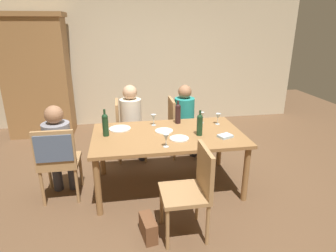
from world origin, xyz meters
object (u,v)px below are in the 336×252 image
at_px(chair_far_left, 126,126).
at_px(chair_far_right, 179,123).
at_px(wine_bottle_short_olive, 105,124).
at_px(person_man_bearded, 59,145).
at_px(handbag, 148,228).
at_px(wine_glass_near_right, 154,118).
at_px(dining_table, 168,139).
at_px(dinner_plate_guest_left, 164,131).
at_px(person_man_guest, 186,115).
at_px(wine_bottle_tall_green, 200,124).
at_px(wine_bottle_dark_red, 178,113).
at_px(wine_glass_near_left, 218,117).
at_px(chair_left_end, 57,155).
at_px(wine_glass_centre, 166,138).
at_px(armoire_cabinet, 37,76).
at_px(person_woman_host, 133,117).
at_px(chair_near, 193,186).
at_px(wine_glass_far, 202,115).

relative_size(chair_far_left, chair_far_right, 1.00).
bearing_deg(wine_bottle_short_olive, person_man_bearded, -176.45).
relative_size(person_man_bearded, handbag, 4.08).
height_order(person_man_bearded, wine_glass_near_right, person_man_bearded).
relative_size(dining_table, dinner_plate_guest_left, 8.18).
distance_m(person_man_guest, wine_bottle_tall_green, 1.04).
height_order(person_man_guest, wine_glass_near_right, person_man_guest).
xyz_separation_m(wine_bottle_tall_green, wine_glass_near_right, (-0.50, 0.44, -0.03)).
bearing_deg(wine_bottle_dark_red, wine_glass_near_left, -14.33).
bearing_deg(chair_left_end, handbag, -39.89).
bearing_deg(wine_glass_centre, wine_bottle_dark_red, 69.37).
bearing_deg(armoire_cabinet, wine_glass_near_left, -36.92).
bearing_deg(chair_left_end, wine_glass_near_right, 21.70).
distance_m(wine_glass_near_left, wine_glass_centre, 1.01).
bearing_deg(wine_glass_near_left, wine_bottle_short_olive, -173.09).
height_order(wine_bottle_dark_red, handbag, wine_bottle_dark_red).
height_order(person_woman_host, wine_glass_centre, person_woman_host).
distance_m(wine_glass_near_right, handbag, 1.46).
xyz_separation_m(person_woman_host, person_man_bearded, (-0.91, -0.88, -0.01)).
bearing_deg(dining_table, dinner_plate_guest_left, 111.88).
distance_m(dining_table, wine_glass_near_right, 0.40).
bearing_deg(dinner_plate_guest_left, person_man_bearded, -177.12).
height_order(chair_left_end, wine_glass_near_right, chair_left_end).
relative_size(armoire_cabinet, chair_near, 2.37).
xyz_separation_m(chair_far_right, wine_glass_near_left, (0.39, -0.67, 0.30)).
xyz_separation_m(person_man_guest, wine_bottle_short_olive, (-1.18, -0.85, 0.22)).
distance_m(chair_far_right, wine_glass_centre, 1.39).
bearing_deg(handbag, wine_bottle_tall_green, 48.34).
bearing_deg(handbag, person_woman_host, 91.07).
relative_size(person_man_bearded, wine_bottle_dark_red, 3.68).
height_order(dining_table, dinner_plate_guest_left, dinner_plate_guest_left).
xyz_separation_m(chair_left_end, chair_far_right, (1.61, 1.03, -0.06)).
height_order(wine_bottle_dark_red, wine_glass_near_left, wine_bottle_dark_red).
bearing_deg(armoire_cabinet, chair_far_left, -42.15).
xyz_separation_m(chair_left_end, wine_glass_near_left, (2.00, 0.36, 0.24)).
xyz_separation_m(chair_far_left, wine_glass_centre, (0.41, -1.30, 0.30)).
bearing_deg(chair_left_end, armoire_cabinet, 106.67).
xyz_separation_m(person_man_bearded, wine_bottle_tall_green, (1.65, -0.13, 0.21)).
bearing_deg(wine_bottle_tall_green, dinner_plate_guest_left, 153.84).
height_order(wine_glass_far, dinner_plate_guest_left, wine_glass_far).
height_order(chair_far_left, person_man_guest, person_man_guest).
bearing_deg(wine_bottle_dark_red, chair_left_end, -161.74).
distance_m(chair_left_end, wine_glass_near_right, 1.27).
height_order(person_man_guest, handbag, person_man_guest).
height_order(chair_near, wine_bottle_tall_green, wine_bottle_tall_green).
relative_size(person_man_guest, wine_glass_near_left, 7.58).
relative_size(dining_table, chair_far_left, 1.98).
bearing_deg(chair_far_left, wine_glass_centre, 17.59).
relative_size(armoire_cabinet, wine_glass_centre, 14.63).
bearing_deg(dinner_plate_guest_left, person_man_guest, 60.14).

